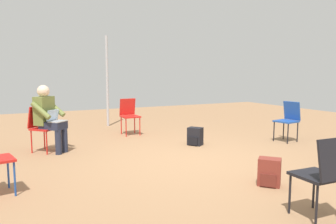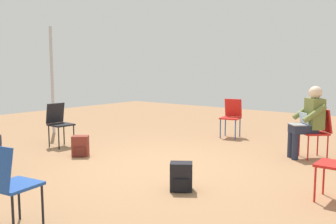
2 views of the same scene
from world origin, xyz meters
name	(u,v)px [view 1 (image 1 of 2)]	position (x,y,z in m)	size (l,w,h in m)	color
ground_plane	(190,160)	(0.00, 0.00, 0.00)	(16.38, 16.38, 0.00)	#99704C
chair_east	(129,114)	(2.63, 0.13, 0.50)	(0.44, 0.40, 0.85)	red
chair_west	(323,172)	(-2.55, -0.01, 0.50)	(0.45, 0.42, 0.85)	black
chair_northeast	(42,125)	(1.74, 2.16, 0.50)	(0.59, 0.58, 0.85)	red
chair_south	(288,118)	(0.37, -2.65, 0.50)	(0.46, 0.49, 0.85)	#1E4799
person_with_laptop	(49,115)	(1.62, 2.05, 0.69)	(0.64, 0.64, 1.24)	#23283D
backpack_near_laptop_user	(269,174)	(-1.56, -0.28, 0.16)	(0.34, 0.34, 0.36)	maroon
backpack_by_empty_chair	(195,137)	(0.92, -0.67, 0.16)	(0.34, 0.32, 0.36)	black
tent_pole_near	(107,81)	(4.07, 0.23, 1.23)	(0.07, 0.07, 2.46)	#B2B2B7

